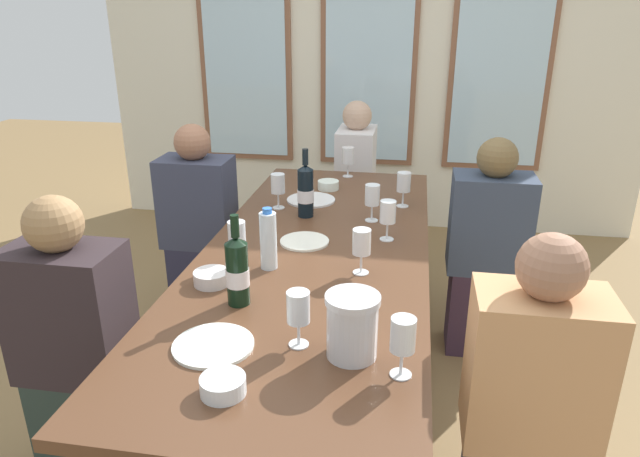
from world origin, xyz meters
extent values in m
plane|color=olive|center=(0.00, 0.00, 0.00)|extent=(12.00, 12.00, 0.00)
cube|color=silver|center=(0.00, 2.33, 1.45)|extent=(4.11, 0.06, 2.90)
cube|color=brown|center=(-0.95, 2.28, 1.45)|extent=(0.72, 0.03, 1.88)
cube|color=silver|center=(-0.95, 2.27, 1.45)|extent=(0.64, 0.01, 1.80)
cube|color=brown|center=(0.00, 2.28, 1.45)|extent=(0.72, 0.03, 1.88)
cube|color=silver|center=(0.00, 2.27, 1.45)|extent=(0.64, 0.01, 1.80)
cube|color=brown|center=(0.95, 2.28, 1.45)|extent=(0.72, 0.03, 1.88)
cube|color=silver|center=(0.95, 2.27, 1.45)|extent=(0.64, 0.01, 1.80)
cube|color=brown|center=(0.00, 0.00, 0.72)|extent=(0.91, 2.38, 0.04)
cube|color=brown|center=(-0.36, 1.10, 0.35)|extent=(0.07, 0.07, 0.70)
cube|color=brown|center=(0.36, 1.10, 0.35)|extent=(0.07, 0.07, 0.70)
cylinder|color=white|center=(-0.06, 0.06, 0.74)|extent=(0.21, 0.21, 0.01)
cylinder|color=white|center=(-0.13, 0.61, 0.74)|extent=(0.25, 0.25, 0.01)
cylinder|color=white|center=(-0.17, -0.76, 0.74)|extent=(0.24, 0.24, 0.01)
cylinder|color=silver|center=(0.23, -0.73, 0.82)|extent=(0.14, 0.14, 0.17)
cylinder|color=silver|center=(0.23, -0.73, 0.92)|extent=(0.16, 0.16, 0.02)
cylinder|color=black|center=(-0.17, -0.49, 0.85)|extent=(0.08, 0.07, 0.22)
cone|color=black|center=(-0.17, -0.49, 0.97)|extent=(0.08, 0.07, 0.02)
cylinder|color=black|center=(-0.17, -0.49, 1.02)|extent=(0.03, 0.03, 0.08)
cylinder|color=silver|center=(-0.17, -0.49, 0.84)|extent=(0.08, 0.08, 0.06)
cylinder|color=black|center=(-0.12, 0.38, 0.85)|extent=(0.08, 0.07, 0.23)
cone|color=black|center=(-0.12, 0.38, 0.98)|extent=(0.08, 0.07, 0.02)
cylinder|color=black|center=(-0.12, 0.38, 1.03)|extent=(0.03, 0.03, 0.08)
cylinder|color=silver|center=(-0.12, 0.38, 0.84)|extent=(0.08, 0.08, 0.06)
cylinder|color=white|center=(-0.07, 0.82, 0.76)|extent=(0.11, 0.11, 0.05)
cylinder|color=white|center=(-0.31, -0.37, 0.76)|extent=(0.13, 0.13, 0.05)
cylinder|color=white|center=(-0.07, -0.96, 0.76)|extent=(0.12, 0.12, 0.05)
cylinder|color=white|center=(-0.14, -0.20, 0.85)|extent=(0.06, 0.06, 0.22)
cylinder|color=blue|center=(-0.14, -0.20, 0.97)|extent=(0.04, 0.04, 0.02)
cylinder|color=white|center=(0.07, -0.71, 0.74)|extent=(0.06, 0.06, 0.00)
cylinder|color=white|center=(0.07, -0.71, 0.78)|extent=(0.01, 0.01, 0.07)
cylinder|color=white|center=(0.07, -0.71, 0.87)|extent=(0.07, 0.07, 0.09)
cylinder|color=#590C19|center=(0.07, -0.71, 0.83)|extent=(0.06, 0.06, 0.02)
cylinder|color=white|center=(-0.27, 0.47, 0.74)|extent=(0.06, 0.06, 0.00)
cylinder|color=white|center=(-0.27, 0.47, 0.78)|extent=(0.01, 0.01, 0.07)
cylinder|color=white|center=(-0.27, 0.47, 0.87)|extent=(0.07, 0.07, 0.09)
cylinder|color=white|center=(0.20, 0.37, 0.74)|extent=(0.06, 0.06, 0.00)
cylinder|color=white|center=(0.20, 0.37, 0.78)|extent=(0.01, 0.01, 0.07)
cylinder|color=white|center=(0.20, 0.37, 0.87)|extent=(0.07, 0.07, 0.09)
cylinder|color=maroon|center=(0.20, 0.37, 0.84)|extent=(0.06, 0.06, 0.04)
cylinder|color=white|center=(0.20, -0.19, 0.74)|extent=(0.06, 0.06, 0.00)
cylinder|color=white|center=(0.20, -0.19, 0.78)|extent=(0.01, 0.01, 0.07)
cylinder|color=white|center=(0.20, -0.19, 0.87)|extent=(0.07, 0.07, 0.09)
cylinder|color=beige|center=(0.20, -0.19, 0.84)|extent=(0.06, 0.06, 0.03)
cylinder|color=white|center=(0.00, 1.09, 0.74)|extent=(0.06, 0.06, 0.00)
cylinder|color=white|center=(0.00, 1.09, 0.78)|extent=(0.01, 0.01, 0.07)
cylinder|color=white|center=(0.00, 1.09, 0.87)|extent=(0.07, 0.07, 0.09)
cylinder|color=#590C19|center=(0.00, 1.09, 0.83)|extent=(0.06, 0.06, 0.02)
cylinder|color=white|center=(0.37, -0.80, 0.74)|extent=(0.06, 0.06, 0.00)
cylinder|color=white|center=(0.37, -0.80, 0.78)|extent=(0.01, 0.01, 0.07)
cylinder|color=white|center=(0.37, -0.80, 0.87)|extent=(0.07, 0.07, 0.09)
cylinder|color=maroon|center=(0.37, -0.80, 0.83)|extent=(0.06, 0.06, 0.02)
cylinder|color=white|center=(-0.27, -0.19, 0.74)|extent=(0.06, 0.06, 0.00)
cylinder|color=white|center=(-0.27, -0.19, 0.78)|extent=(0.01, 0.01, 0.07)
cylinder|color=white|center=(-0.27, -0.19, 0.87)|extent=(0.07, 0.07, 0.09)
cylinder|color=white|center=(0.28, 0.15, 0.74)|extent=(0.06, 0.06, 0.00)
cylinder|color=white|center=(0.28, 0.15, 0.78)|extent=(0.01, 0.01, 0.07)
cylinder|color=white|center=(0.28, 0.15, 0.87)|extent=(0.07, 0.07, 0.09)
cylinder|color=maroon|center=(0.28, 0.15, 0.84)|extent=(0.06, 0.06, 0.04)
cylinder|color=white|center=(0.33, 0.60, 0.74)|extent=(0.06, 0.06, 0.00)
cylinder|color=white|center=(0.33, 0.60, 0.78)|extent=(0.01, 0.01, 0.07)
cylinder|color=white|center=(0.33, 0.60, 0.87)|extent=(0.07, 0.07, 0.09)
cylinder|color=beige|center=(0.33, 0.60, 0.84)|extent=(0.06, 0.06, 0.03)
cube|color=#2A2A40|center=(-0.76, 0.63, 0.23)|extent=(0.32, 0.24, 0.45)
cube|color=#383C52|center=(-0.76, 0.63, 0.69)|extent=(0.38, 0.24, 0.48)
sphere|color=#9E694D|center=(-0.76, 0.63, 1.02)|extent=(0.19, 0.19, 0.19)
cube|color=#352434|center=(0.76, 0.56, 0.23)|extent=(0.32, 0.24, 0.45)
cube|color=#353F53|center=(0.76, 0.56, 0.69)|extent=(0.38, 0.24, 0.48)
sphere|color=brown|center=(0.76, 0.56, 1.02)|extent=(0.19, 0.19, 0.19)
cube|color=#293732|center=(-0.76, -0.57, 0.23)|extent=(0.32, 0.24, 0.45)
cube|color=#2E2327|center=(-0.76, -0.57, 0.69)|extent=(0.38, 0.24, 0.48)
sphere|color=#9B744B|center=(-0.76, -0.57, 1.02)|extent=(0.19, 0.19, 0.19)
cube|color=tan|center=(0.76, -0.64, 0.69)|extent=(0.38, 0.24, 0.48)
sphere|color=#9E6E55|center=(0.76, -0.64, 1.02)|extent=(0.19, 0.19, 0.19)
cube|color=#2F2F3C|center=(0.00, 1.54, 0.23)|extent=(0.24, 0.32, 0.45)
cube|color=silver|center=(0.00, 1.54, 0.69)|extent=(0.24, 0.38, 0.48)
sphere|color=tan|center=(0.00, 1.54, 1.02)|extent=(0.19, 0.19, 0.19)
camera|label=1|loc=(0.37, -2.11, 1.67)|focal=31.94mm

